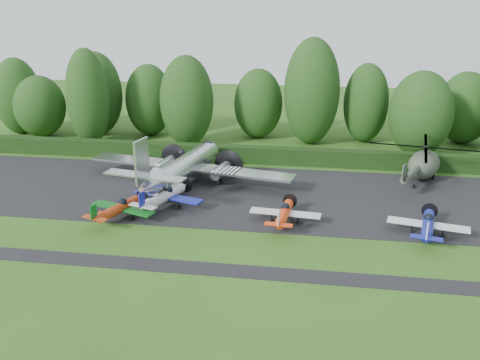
# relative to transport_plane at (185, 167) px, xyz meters

# --- Properties ---
(ground) EXTENTS (160.00, 160.00, 0.00)m
(ground) POSITION_rel_transport_plane_xyz_m (7.47, -11.67, -2.08)
(ground) COLOR #2C5417
(ground) RESTS_ON ground
(apron) EXTENTS (70.00, 18.00, 0.01)m
(apron) POSITION_rel_transport_plane_xyz_m (7.47, -1.67, -2.08)
(apron) COLOR black
(apron) RESTS_ON ground
(taxiway_verge) EXTENTS (70.00, 2.00, 0.00)m
(taxiway_verge) POSITION_rel_transport_plane_xyz_m (7.47, -17.67, -2.08)
(taxiway_verge) COLOR black
(taxiway_verge) RESTS_ON ground
(hedgerow) EXTENTS (90.00, 1.60, 2.00)m
(hedgerow) POSITION_rel_transport_plane_xyz_m (7.47, 9.33, -2.08)
(hedgerow) COLOR black
(hedgerow) RESTS_ON ground
(transport_plane) EXTENTS (23.28, 17.85, 7.46)m
(transport_plane) POSITION_rel_transport_plane_xyz_m (0.00, 0.00, 0.00)
(transport_plane) COLOR silver
(transport_plane) RESTS_ON ground
(light_plane_red) EXTENTS (6.56, 6.90, 2.52)m
(light_plane_red) POSITION_rel_transport_plane_xyz_m (-3.69, -9.64, -1.03)
(light_plane_red) COLOR #AB340F
(light_plane_red) RESTS_ON ground
(light_plane_white) EXTENTS (7.27, 7.64, 2.79)m
(light_plane_white) POSITION_rel_transport_plane_xyz_m (-0.36, -6.33, -0.92)
(light_plane_white) COLOR silver
(light_plane_white) RESTS_ON ground
(light_plane_orange) EXTENTS (6.36, 6.68, 2.44)m
(light_plane_orange) POSITION_rel_transport_plane_xyz_m (11.23, -8.45, -1.06)
(light_plane_orange) COLOR #EF3B0E
(light_plane_orange) RESTS_ON ground
(light_plane_blue) EXTENTS (6.70, 7.05, 2.58)m
(light_plane_blue) POSITION_rel_transport_plane_xyz_m (23.36, -9.29, -1.01)
(light_plane_blue) COLOR navy
(light_plane_blue) RESTS_ON ground
(helicopter) EXTENTS (12.02, 14.07, 3.87)m
(helicopter) POSITION_rel_transport_plane_xyz_m (25.42, 5.61, -0.00)
(helicopter) COLOR #384132
(helicopter) RESTS_ON ground
(tree_0) EXTENTS (7.20, 7.20, 8.72)m
(tree_0) POSITION_rel_transport_plane_xyz_m (-25.49, 17.45, 2.27)
(tree_0) COLOR black
(tree_0) RESTS_ON ground
(tree_1) EXTENTS (6.82, 6.82, 9.76)m
(tree_1) POSITION_rel_transport_plane_xyz_m (5.27, 21.45, 2.79)
(tree_1) COLOR black
(tree_1) RESTS_ON ground
(tree_2) EXTENTS (6.70, 6.70, 11.00)m
(tree_2) POSITION_rel_transport_plane_xyz_m (-29.43, 18.68, 3.41)
(tree_2) COLOR black
(tree_2) RESTS_ON ground
(tree_3) EXTENTS (7.45, 7.45, 11.91)m
(tree_3) POSITION_rel_transport_plane_xyz_m (-17.90, 19.79, 3.87)
(tree_3) COLOR black
(tree_3) RESTS_ON ground
(tree_4) EXTENTS (7.11, 7.11, 12.04)m
(tree_4) POSITION_rel_transport_plane_xyz_m (-3.61, 15.91, 3.93)
(tree_4) COLOR black
(tree_4) RESTS_ON ground
(tree_6) EXTENTS (6.06, 6.06, 10.81)m
(tree_6) POSITION_rel_transport_plane_xyz_m (20.04, 21.37, 3.31)
(tree_6) COLOR black
(tree_6) RESTS_ON ground
(tree_7) EXTENTS (6.74, 6.74, 10.21)m
(tree_7) POSITION_rel_transport_plane_xyz_m (-10.31, 20.60, 3.01)
(tree_7) COLOR black
(tree_7) RESTS_ON ground
(tree_8) EXTENTS (7.41, 7.41, 14.24)m
(tree_8) POSITION_rel_transport_plane_xyz_m (12.69, 19.36, 5.03)
(tree_8) COLOR black
(tree_8) RESTS_ON ground
(tree_9) EXTENTS (7.31, 7.31, 9.77)m
(tree_9) POSITION_rel_transport_plane_xyz_m (33.25, 22.69, 2.80)
(tree_9) COLOR black
(tree_9) RESTS_ON ground
(tree_10) EXTENTS (7.90, 7.90, 10.68)m
(tree_10) POSITION_rel_transport_plane_xyz_m (26.31, 15.75, 3.25)
(tree_10) COLOR black
(tree_10) RESTS_ON ground
(tree_11) EXTENTS (5.68, 5.68, 12.94)m
(tree_11) POSITION_rel_transport_plane_xyz_m (-16.68, 14.26, 4.37)
(tree_11) COLOR black
(tree_11) RESTS_ON ground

